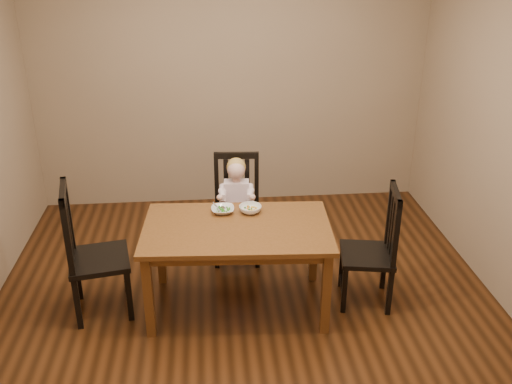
{
  "coord_description": "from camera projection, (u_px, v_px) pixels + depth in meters",
  "views": [
    {
      "loc": [
        -0.26,
        -3.72,
        2.66
      ],
      "look_at": [
        0.1,
        0.25,
        0.86
      ],
      "focal_mm": 40.0,
      "sensor_mm": 36.0,
      "label": 1
    }
  ],
  "objects": [
    {
      "name": "dining_table",
      "position": [
        237.0,
        236.0,
        4.25
      ],
      "size": [
        1.44,
        0.91,
        0.69
      ],
      "rotation": [
        0.0,
        0.0,
        -0.06
      ],
      "color": "#543313",
      "rests_on": "room"
    },
    {
      "name": "chair_left",
      "position": [
        91.0,
        253.0,
        4.23
      ],
      "size": [
        0.51,
        0.53,
        1.05
      ],
      "rotation": [
        0.0,
        0.0,
        -1.39
      ],
      "color": "black",
      "rests_on": "room"
    },
    {
      "name": "toddler",
      "position": [
        237.0,
        199.0,
        4.92
      ],
      "size": [
        0.31,
        0.38,
        0.49
      ],
      "primitive_type": null,
      "rotation": [
        0.0,
        0.0,
        3.07
      ],
      "color": "white",
      "rests_on": "chair_child"
    },
    {
      "name": "bowl_veg",
      "position": [
        250.0,
        209.0,
        4.42
      ],
      "size": [
        0.22,
        0.22,
        0.05
      ],
      "primitive_type": "imported",
      "rotation": [
        0.0,
        0.0,
        -0.33
      ],
      "color": "white",
      "rests_on": "dining_table"
    },
    {
      "name": "fork",
      "position": [
        217.0,
        208.0,
        4.39
      ],
      "size": [
        0.07,
        0.11,
        0.05
      ],
      "rotation": [
        0.0,
        0.0,
        0.51
      ],
      "color": "silver",
      "rests_on": "bowl_peas"
    },
    {
      "name": "bowl_peas",
      "position": [
        223.0,
        210.0,
        4.42
      ],
      "size": [
        0.18,
        0.18,
        0.04
      ],
      "primitive_type": "imported",
      "rotation": [
        0.0,
        0.0,
        -0.0
      ],
      "color": "white",
      "rests_on": "dining_table"
    },
    {
      "name": "chair_child",
      "position": [
        237.0,
        210.0,
        5.02
      ],
      "size": [
        0.43,
        0.42,
        0.95
      ],
      "rotation": [
        0.0,
        0.0,
        3.07
      ],
      "color": "black",
      "rests_on": "room"
    },
    {
      "name": "room",
      "position": [
        245.0,
        143.0,
        3.94
      ],
      "size": [
        4.01,
        4.01,
        2.71
      ],
      "color": "#49250F",
      "rests_on": "ground"
    },
    {
      "name": "chair_right",
      "position": [
        374.0,
        249.0,
        4.37
      ],
      "size": [
        0.46,
        0.48,
        0.96
      ],
      "rotation": [
        0.0,
        0.0,
        1.4
      ],
      "color": "black",
      "rests_on": "room"
    }
  ]
}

